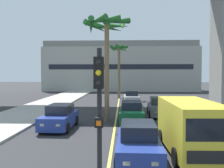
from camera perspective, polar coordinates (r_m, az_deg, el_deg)
lane_stripe_center at (r=22.98m, az=1.07°, el=-6.63°), size 0.14×56.00×0.01m
pier_building_backdrop at (r=54.42m, az=1.88°, el=3.83°), size 31.50×8.04×10.13m
car_queue_front at (r=17.20m, az=-11.52°, el=-7.29°), size 1.92×4.15×1.56m
car_queue_second at (r=30.47m, az=4.31°, el=-3.06°), size 1.93×4.15×1.56m
car_queue_third at (r=18.86m, az=4.34°, el=-6.40°), size 1.88×4.13×1.56m
car_queue_fourth at (r=10.79m, az=5.84°, el=-13.05°), size 1.90×4.13×1.56m
car_queue_fifth at (r=22.15m, az=10.37°, el=-5.13°), size 1.95×4.16×1.56m
delivery_van at (r=11.95m, az=16.96°, el=-8.84°), size 2.26×5.30×2.36m
traffic_light_median_near at (r=6.27m, az=-2.87°, el=-5.63°), size 0.24×0.37×4.20m
palm_tree_near_median at (r=37.28m, az=1.54°, el=6.38°), size 2.81×2.82×7.77m
palm_tree_mid_median at (r=19.40m, az=-1.24°, el=11.11°), size 3.63×3.65×7.75m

